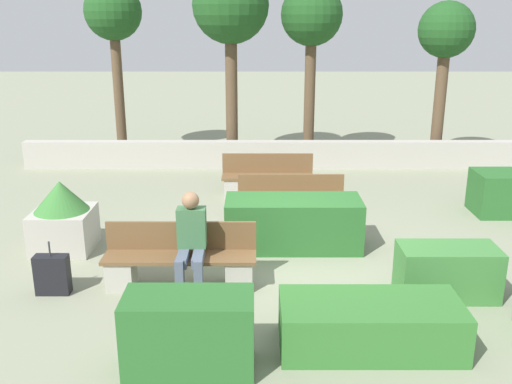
{
  "coord_description": "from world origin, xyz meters",
  "views": [
    {
      "loc": [
        -0.46,
        -8.02,
        3.55
      ],
      "look_at": [
        -0.45,
        0.5,
        0.9
      ],
      "focal_mm": 40.0,
      "sensor_mm": 36.0,
      "label": 1
    }
  ],
  "objects_px": {
    "bench_front": "(179,263)",
    "tree_center_right": "(311,20)",
    "person_seated_man": "(190,238)",
    "tree_rightmost": "(445,37)",
    "bench_left_side": "(290,206)",
    "tree_leftmost": "(112,17)",
    "tree_center_left": "(229,9)",
    "bench_right_side": "(267,181)",
    "planter_corner_left": "(62,217)",
    "suitcase": "(51,275)"
  },
  "relations": [
    {
      "from": "bench_front",
      "to": "bench_left_side",
      "type": "bearing_deg",
      "value": 55.7
    },
    {
      "from": "person_seated_man",
      "to": "tree_rightmost",
      "type": "xyz_separation_m",
      "value": [
        5.37,
        7.06,
        2.31
      ]
    },
    {
      "from": "tree_center_left",
      "to": "tree_rightmost",
      "type": "bearing_deg",
      "value": -0.75
    },
    {
      "from": "bench_front",
      "to": "tree_center_left",
      "type": "relative_size",
      "value": 0.44
    },
    {
      "from": "bench_right_side",
      "to": "tree_rightmost",
      "type": "xyz_separation_m",
      "value": [
        4.28,
        2.92,
        2.73
      ]
    },
    {
      "from": "person_seated_man",
      "to": "suitcase",
      "type": "relative_size",
      "value": 1.83
    },
    {
      "from": "bench_right_side",
      "to": "suitcase",
      "type": "bearing_deg",
      "value": -122.52
    },
    {
      "from": "bench_left_side",
      "to": "person_seated_man",
      "type": "xyz_separation_m",
      "value": [
        -1.47,
        -2.56,
        0.42
      ]
    },
    {
      "from": "bench_front",
      "to": "bench_right_side",
      "type": "relative_size",
      "value": 1.12
    },
    {
      "from": "suitcase",
      "to": "tree_rightmost",
      "type": "xyz_separation_m",
      "value": [
        7.21,
        7.16,
        2.79
      ]
    },
    {
      "from": "planter_corner_left",
      "to": "tree_rightmost",
      "type": "distance_m",
      "value": 9.74
    },
    {
      "from": "bench_right_side",
      "to": "bench_left_side",
      "type": "bearing_deg",
      "value": -74.25
    },
    {
      "from": "bench_front",
      "to": "bench_right_side",
      "type": "height_order",
      "value": "same"
    },
    {
      "from": "person_seated_man",
      "to": "tree_leftmost",
      "type": "distance_m",
      "value": 8.69
    },
    {
      "from": "planter_corner_left",
      "to": "suitcase",
      "type": "bearing_deg",
      "value": -77.83
    },
    {
      "from": "person_seated_man",
      "to": "tree_center_left",
      "type": "distance_m",
      "value": 7.71
    },
    {
      "from": "bench_left_side",
      "to": "tree_rightmost",
      "type": "height_order",
      "value": "tree_rightmost"
    },
    {
      "from": "bench_right_side",
      "to": "tree_center_left",
      "type": "relative_size",
      "value": 0.39
    },
    {
      "from": "bench_left_side",
      "to": "tree_leftmost",
      "type": "height_order",
      "value": "tree_leftmost"
    },
    {
      "from": "tree_center_right",
      "to": "tree_leftmost",
      "type": "bearing_deg",
      "value": 175.83
    },
    {
      "from": "suitcase",
      "to": "tree_center_right",
      "type": "xyz_separation_m",
      "value": [
        4.04,
        7.54,
        3.16
      ]
    },
    {
      "from": "planter_corner_left",
      "to": "suitcase",
      "type": "relative_size",
      "value": 1.51
    },
    {
      "from": "bench_left_side",
      "to": "person_seated_man",
      "type": "height_order",
      "value": "person_seated_man"
    },
    {
      "from": "bench_left_side",
      "to": "tree_leftmost",
      "type": "relative_size",
      "value": 0.43
    },
    {
      "from": "planter_corner_left",
      "to": "tree_rightmost",
      "type": "bearing_deg",
      "value": 36.86
    },
    {
      "from": "bench_right_side",
      "to": "suitcase",
      "type": "distance_m",
      "value": 5.15
    },
    {
      "from": "suitcase",
      "to": "tree_leftmost",
      "type": "distance_m",
      "value": 8.57
    },
    {
      "from": "tree_center_left",
      "to": "tree_leftmost",
      "type": "bearing_deg",
      "value": 167.04
    },
    {
      "from": "bench_right_side",
      "to": "tree_center_left",
      "type": "bearing_deg",
      "value": 107.83
    },
    {
      "from": "suitcase",
      "to": "bench_left_side",
      "type": "bearing_deg",
      "value": 38.69
    },
    {
      "from": "tree_leftmost",
      "to": "tree_rightmost",
      "type": "distance_m",
      "value": 8.1
    },
    {
      "from": "tree_leftmost",
      "to": "tree_center_left",
      "type": "height_order",
      "value": "tree_center_left"
    },
    {
      "from": "bench_left_side",
      "to": "tree_center_right",
      "type": "xyz_separation_m",
      "value": [
        0.73,
        4.89,
        3.1
      ]
    },
    {
      "from": "bench_front",
      "to": "tree_center_right",
      "type": "xyz_separation_m",
      "value": [
        2.38,
        7.31,
        3.1
      ]
    },
    {
      "from": "person_seated_man",
      "to": "bench_right_side",
      "type": "bearing_deg",
      "value": 75.22
    },
    {
      "from": "bench_right_side",
      "to": "tree_center_right",
      "type": "bearing_deg",
      "value": 73.59
    },
    {
      "from": "tree_center_left",
      "to": "tree_rightmost",
      "type": "distance_m",
      "value": 5.15
    },
    {
      "from": "person_seated_man",
      "to": "tree_center_left",
      "type": "height_order",
      "value": "tree_center_left"
    },
    {
      "from": "bench_right_side",
      "to": "tree_rightmost",
      "type": "distance_m",
      "value": 5.85
    },
    {
      "from": "bench_right_side",
      "to": "tree_leftmost",
      "type": "xyz_separation_m",
      "value": [
        -3.77,
        3.66,
        3.17
      ]
    },
    {
      "from": "planter_corner_left",
      "to": "bench_left_side",
      "type": "bearing_deg",
      "value": 17.46
    },
    {
      "from": "bench_front",
      "to": "suitcase",
      "type": "distance_m",
      "value": 1.68
    },
    {
      "from": "suitcase",
      "to": "person_seated_man",
      "type": "bearing_deg",
      "value": 3.01
    },
    {
      "from": "bench_front",
      "to": "bench_right_side",
      "type": "distance_m",
      "value": 4.19
    },
    {
      "from": "suitcase",
      "to": "tree_rightmost",
      "type": "relative_size",
      "value": 0.19
    },
    {
      "from": "bench_front",
      "to": "tree_center_right",
      "type": "bearing_deg",
      "value": 71.97
    },
    {
      "from": "person_seated_man",
      "to": "planter_corner_left",
      "type": "xyz_separation_m",
      "value": [
        -2.16,
        1.41,
        -0.21
      ]
    },
    {
      "from": "bench_front",
      "to": "bench_left_side",
      "type": "xyz_separation_m",
      "value": [
        1.65,
        2.42,
        -0.01
      ]
    },
    {
      "from": "bench_left_side",
      "to": "suitcase",
      "type": "bearing_deg",
      "value": -136.85
    },
    {
      "from": "planter_corner_left",
      "to": "tree_center_right",
      "type": "xyz_separation_m",
      "value": [
        4.37,
        6.03,
        2.89
      ]
    }
  ]
}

